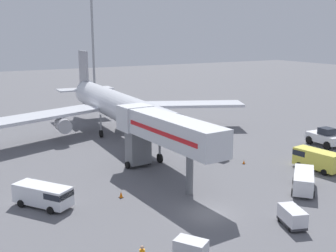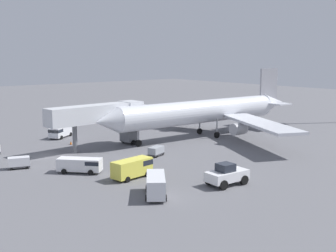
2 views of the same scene
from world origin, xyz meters
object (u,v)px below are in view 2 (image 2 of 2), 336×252
at_px(jet_bridge, 102,115).
at_px(service_van_mid_right, 156,184).
at_px(baggage_cart_far_right, 156,151).
at_px(baggage_cart_outer_right, 19,162).
at_px(airplane_at_gate, 206,111).
at_px(pushback_tug, 227,175).
at_px(service_van_far_left, 81,164).
at_px(service_van_near_center, 61,131).
at_px(safety_cone_alpha, 71,143).
at_px(service_van_outer_left, 133,167).
at_px(safety_cone_charlie, 143,160).

xyz_separation_m(jet_bridge, service_van_mid_right, (23.90, -7.67, -4.02)).
bearing_deg(baggage_cart_far_right, baggage_cart_outer_right, -107.33).
xyz_separation_m(airplane_at_gate, baggage_cart_far_right, (6.52, -16.55, -3.84)).
bearing_deg(baggage_cart_far_right, airplane_at_gate, 111.49).
relative_size(pushback_tug, service_van_far_left, 0.96).
height_order(service_van_near_center, safety_cone_alpha, service_van_near_center).
xyz_separation_m(service_van_outer_left, safety_cone_charlie, (-5.76, 5.57, -1.05)).
distance_m(baggage_cart_far_right, safety_cone_alpha, 16.58).
bearing_deg(safety_cone_charlie, jet_bridge, 179.40).
height_order(baggage_cart_far_right, safety_cone_alpha, baggage_cart_far_right).
bearing_deg(service_van_outer_left, service_van_far_left, -147.07).
bearing_deg(safety_cone_alpha, jet_bridge, 24.59).
distance_m(airplane_at_gate, safety_cone_alpha, 24.67).
distance_m(service_van_near_center, service_van_outer_left, 29.76).
bearing_deg(pushback_tug, service_van_mid_right, -103.63).
bearing_deg(baggage_cart_far_right, service_van_outer_left, -51.56).
distance_m(jet_bridge, safety_cone_alpha, 8.14).
distance_m(baggage_cart_outer_right, safety_cone_charlie, 16.45).
relative_size(service_van_far_left, service_van_outer_left, 0.98).
xyz_separation_m(airplane_at_gate, pushback_tug, (22.90, -18.98, -3.42)).
xyz_separation_m(pushback_tug, safety_cone_charlie, (-14.96, -1.06, -0.95)).
bearing_deg(baggage_cart_far_right, pushback_tug, -8.42).
xyz_separation_m(service_van_far_left, safety_cone_alpha, (-16.66, 6.88, -0.78)).
height_order(pushback_tug, safety_cone_alpha, pushback_tug).
distance_m(service_van_far_left, baggage_cart_outer_right, 8.77).
xyz_separation_m(baggage_cart_outer_right, baggage_cart_far_right, (5.71, 18.29, -0.08)).
bearing_deg(safety_cone_charlie, safety_cone_alpha, -171.38).
height_order(pushback_tug, service_van_mid_right, pushback_tug).
bearing_deg(jet_bridge, baggage_cart_outer_right, -75.38).
bearing_deg(service_van_far_left, service_van_near_center, 160.61).
relative_size(jet_bridge, baggage_cart_outer_right, 5.57).
xyz_separation_m(jet_bridge, baggage_cart_outer_right, (3.89, -14.92, -4.45)).
relative_size(service_van_outer_left, safety_cone_charlie, 10.83).
bearing_deg(service_van_near_center, service_van_far_left, -19.39).
bearing_deg(safety_cone_alpha, service_van_near_center, 168.52).
height_order(airplane_at_gate, service_van_outer_left, airplane_at_gate).
height_order(service_van_outer_left, baggage_cart_far_right, service_van_outer_left).
distance_m(jet_bridge, safety_cone_charlie, 12.13).
bearing_deg(service_van_near_center, pushback_tug, 3.31).
bearing_deg(airplane_at_gate, pushback_tug, -39.64).
bearing_deg(service_van_mid_right, service_van_outer_left, 164.45).
relative_size(service_van_mid_right, safety_cone_alpha, 8.77).
distance_m(service_van_far_left, service_van_mid_right, 13.21).
bearing_deg(safety_cone_alpha, pushback_tug, 6.48).
bearing_deg(service_van_outer_left, safety_cone_charlie, 135.95).
distance_m(service_van_near_center, baggage_cart_far_right, 22.73).
distance_m(service_van_far_left, safety_cone_alpha, 18.04).
bearing_deg(service_van_outer_left, jet_bridge, 161.28).
relative_size(airplane_at_gate, service_van_far_left, 8.27).
bearing_deg(service_van_near_center, safety_cone_charlie, 2.84).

